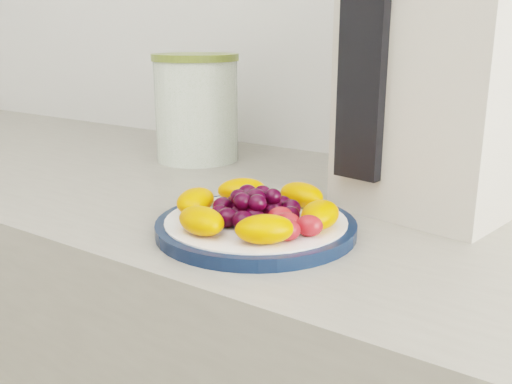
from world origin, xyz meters
The scene contains 7 objects.
plate_rim centered at (-0.03, 1.05, 0.91)m, with size 0.23×0.23×0.01m, color #0C1A35.
plate_face centered at (-0.03, 1.05, 0.91)m, with size 0.21×0.21×0.02m, color white.
canister centered at (-0.34, 1.32, 0.99)m, with size 0.15×0.15×0.18m, color #356215.
canister_lid centered at (-0.34, 1.32, 1.08)m, with size 0.15×0.15×0.01m, color olive.
appliance_body centered at (0.11, 1.32, 1.08)m, with size 0.20×0.28×0.35m, color beige.
appliance_panel centered at (0.04, 1.18, 1.08)m, with size 0.06×0.02×0.26m, color black.
fruit_plate centered at (-0.03, 1.05, 0.93)m, with size 0.20×0.20×0.04m.
Camera 1 is at (0.33, 0.53, 1.13)m, focal length 40.00 mm.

